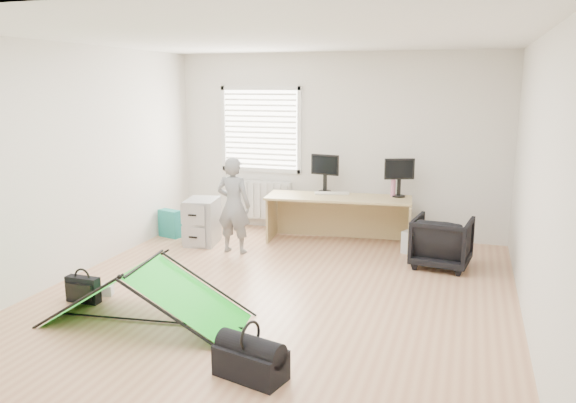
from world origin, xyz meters
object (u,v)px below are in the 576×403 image
(monitor_right, at_px, (399,183))
(storage_crate, at_px, (426,243))
(desk, at_px, (338,220))
(thermos, at_px, (393,188))
(monitor_left, at_px, (325,178))
(office_chair, at_px, (442,242))
(laptop_bag, at_px, (83,289))
(filing_cabinet, at_px, (202,221))
(person, at_px, (234,205))
(duffel_bag, at_px, (251,363))
(kite, at_px, (146,293))

(monitor_right, xyz_separation_m, storage_crate, (0.43, -0.35, -0.74))
(desk, relative_size, thermos, 8.53)
(monitor_left, distance_m, office_chair, 2.01)
(laptop_bag, bearing_deg, filing_cabinet, 85.65)
(desk, distance_m, person, 1.52)
(monitor_right, relative_size, person, 0.32)
(filing_cabinet, bearing_deg, duffel_bag, -67.75)
(thermos, bearing_deg, office_chair, -48.82)
(monitor_right, xyz_separation_m, duffel_bag, (-0.60, -4.10, -0.77))
(filing_cabinet, relative_size, thermos, 2.72)
(monitor_left, height_order, person, person)
(filing_cabinet, distance_m, laptop_bag, 2.41)
(kite, relative_size, laptop_bag, 5.16)
(person, bearing_deg, thermos, -149.18)
(office_chair, height_order, kite, office_chair)
(kite, xyz_separation_m, duffel_bag, (1.33, -0.66, -0.17))
(monitor_right, distance_m, kite, 3.99)
(kite, bearing_deg, duffel_bag, -33.60)
(monitor_right, xyz_separation_m, office_chair, (0.65, -0.83, -0.57))
(storage_crate, height_order, laptop_bag, storage_crate)
(monitor_left, xyz_separation_m, kite, (-0.86, -3.47, -0.60))
(kite, bearing_deg, monitor_left, 68.73)
(laptop_bag, height_order, duffel_bag, laptop_bag)
(monitor_left, bearing_deg, laptop_bag, -107.75)
(thermos, distance_m, laptop_bag, 4.29)
(storage_crate, bearing_deg, desk, 175.21)
(monitor_left, bearing_deg, person, -120.57)
(kite, distance_m, laptop_bag, 0.95)
(filing_cabinet, distance_m, office_chair, 3.31)
(monitor_right, height_order, office_chair, monitor_right)
(thermos, height_order, storage_crate, thermos)
(kite, bearing_deg, desk, 63.20)
(filing_cabinet, xyz_separation_m, duffel_bag, (2.05, -3.29, -0.20))
(filing_cabinet, bearing_deg, monitor_right, 7.29)
(desk, distance_m, laptop_bag, 3.60)
(monitor_left, xyz_separation_m, person, (-0.97, -1.10, -0.24))
(thermos, bearing_deg, kite, -118.27)
(monitor_right, relative_size, laptop_bag, 1.13)
(monitor_right, bearing_deg, laptop_bag, -153.06)
(storage_crate, distance_m, duffel_bag, 3.88)
(desk, relative_size, duffel_bag, 3.64)
(filing_cabinet, xyz_separation_m, monitor_right, (2.65, 0.81, 0.57))
(monitor_left, distance_m, thermos, 1.00)
(thermos, height_order, person, person)
(laptop_bag, bearing_deg, monitor_left, 61.41)
(person, bearing_deg, desk, -144.34)
(thermos, distance_m, office_chair, 1.22)
(duffel_bag, bearing_deg, monitor_right, 96.32)
(desk, height_order, person, person)
(office_chair, relative_size, duffel_bag, 1.26)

